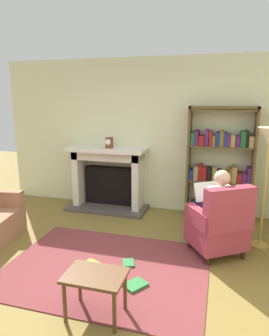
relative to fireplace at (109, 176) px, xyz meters
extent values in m
plane|color=olive|center=(0.71, -2.30, -0.60)|extent=(14.00, 14.00, 0.00)
cube|color=beige|center=(0.71, 0.25, 0.75)|extent=(5.60, 0.10, 2.70)
cube|color=brown|center=(0.71, -2.00, -0.60)|extent=(2.40, 1.80, 0.01)
cube|color=#4C4742|center=(0.00, -0.12, -0.58)|extent=(1.46, 0.64, 0.05)
cube|color=black|center=(0.00, 0.10, -0.20)|extent=(0.94, 0.20, 0.70)
cube|color=silver|center=(-0.57, -0.02, -0.06)|extent=(0.12, 0.44, 1.08)
cube|color=silver|center=(0.57, -0.02, -0.06)|extent=(0.12, 0.44, 1.08)
cube|color=silver|center=(0.00, -0.02, 0.40)|extent=(1.26, 0.44, 0.16)
cube|color=silver|center=(0.00, -0.08, 0.51)|extent=(1.42, 0.56, 0.06)
cylinder|color=brown|center=(0.06, -0.10, 0.64)|extent=(0.14, 0.14, 0.19)
cylinder|color=white|center=(0.06, -0.16, 0.66)|extent=(0.10, 0.01, 0.10)
cube|color=brown|center=(1.44, 0.04, 0.34)|extent=(0.04, 0.32, 1.88)
cube|color=brown|center=(2.48, 0.04, 0.34)|extent=(0.04, 0.32, 1.88)
cube|color=brown|center=(1.96, 0.04, 1.26)|extent=(1.07, 0.32, 0.04)
cube|color=brown|center=(1.96, 0.04, -0.54)|extent=(1.03, 0.32, 0.02)
cube|color=#997F4C|center=(1.49, 0.03, -0.44)|extent=(0.04, 0.26, 0.18)
cube|color=navy|center=(1.56, 0.03, -0.44)|extent=(0.07, 0.26, 0.18)
cube|color=#4C1E59|center=(1.62, 0.03, -0.44)|extent=(0.04, 0.26, 0.17)
cube|color=#4C1E59|center=(1.69, 0.03, -0.41)|extent=(0.09, 0.26, 0.24)
cube|color=#4C1E59|center=(1.78, 0.03, -0.41)|extent=(0.07, 0.26, 0.25)
cube|color=#4C1E59|center=(1.85, 0.03, -0.42)|extent=(0.06, 0.26, 0.23)
cube|color=navy|center=(1.93, 0.03, -0.42)|extent=(0.07, 0.26, 0.22)
cube|color=#1E592D|center=(2.00, 0.03, -0.42)|extent=(0.05, 0.26, 0.21)
cube|color=maroon|center=(2.06, 0.03, -0.41)|extent=(0.06, 0.26, 0.24)
cube|color=#997F4C|center=(2.13, 0.03, -0.42)|extent=(0.07, 0.26, 0.21)
cube|color=black|center=(2.21, 0.03, -0.40)|extent=(0.07, 0.26, 0.26)
cube|color=black|center=(2.28, 0.03, -0.45)|extent=(0.06, 0.26, 0.17)
cube|color=#1E592D|center=(2.34, 0.03, -0.44)|extent=(0.04, 0.26, 0.19)
cube|color=navy|center=(2.40, 0.03, -0.45)|extent=(0.07, 0.26, 0.17)
cube|color=brown|center=(1.96, 0.04, 0.05)|extent=(1.03, 0.32, 0.02)
cube|color=navy|center=(1.50, 0.03, 0.14)|extent=(0.06, 0.26, 0.17)
cube|color=#997F4C|center=(1.58, 0.03, 0.17)|extent=(0.07, 0.26, 0.23)
cube|color=maroon|center=(1.65, 0.03, 0.19)|extent=(0.05, 0.26, 0.26)
cube|color=maroon|center=(1.71, 0.03, 0.17)|extent=(0.08, 0.26, 0.22)
cube|color=black|center=(1.80, 0.03, 0.16)|extent=(0.07, 0.26, 0.21)
cube|color=#997F4C|center=(1.88, 0.03, 0.17)|extent=(0.07, 0.26, 0.23)
cube|color=black|center=(1.96, 0.03, 0.15)|extent=(0.08, 0.26, 0.18)
cube|color=#997F4C|center=(2.05, 0.03, 0.14)|extent=(0.08, 0.26, 0.17)
cube|color=brown|center=(2.13, 0.03, 0.17)|extent=(0.05, 0.26, 0.23)
cube|color=#997F4C|center=(2.19, 0.03, 0.19)|extent=(0.08, 0.26, 0.26)
cube|color=maroon|center=(2.27, 0.03, 0.14)|extent=(0.07, 0.26, 0.16)
cube|color=#4C1E59|center=(2.35, 0.03, 0.14)|extent=(0.07, 0.26, 0.16)
cube|color=#4C1E59|center=(2.43, 0.03, 0.18)|extent=(0.09, 0.26, 0.25)
cube|color=brown|center=(1.96, 0.04, 0.63)|extent=(1.03, 0.32, 0.02)
cube|color=#1E592D|center=(1.50, 0.03, 0.75)|extent=(0.06, 0.26, 0.21)
cube|color=#4C1E59|center=(1.56, 0.03, 0.76)|extent=(0.06, 0.26, 0.24)
cube|color=maroon|center=(1.65, 0.03, 0.73)|extent=(0.09, 0.26, 0.16)
cube|color=#4C1E59|center=(1.73, 0.03, 0.77)|extent=(0.05, 0.26, 0.26)
cube|color=maroon|center=(1.79, 0.03, 0.76)|extent=(0.05, 0.26, 0.24)
cube|color=brown|center=(1.84, 0.03, 0.73)|extent=(0.05, 0.26, 0.17)
cube|color=navy|center=(1.90, 0.03, 0.75)|extent=(0.06, 0.26, 0.22)
cube|color=brown|center=(1.96, 0.03, 0.77)|extent=(0.06, 0.26, 0.25)
cube|color=navy|center=(2.01, 0.03, 0.76)|extent=(0.04, 0.26, 0.22)
cube|color=#4C1E59|center=(2.07, 0.03, 0.74)|extent=(0.06, 0.26, 0.20)
cube|color=#997F4C|center=(2.13, 0.03, 0.74)|extent=(0.07, 0.26, 0.19)
cube|color=#4C1E59|center=(2.21, 0.03, 0.73)|extent=(0.06, 0.26, 0.17)
cube|color=#1E592D|center=(2.28, 0.03, 0.77)|extent=(0.08, 0.26, 0.25)
cube|color=black|center=(2.34, 0.03, 0.77)|extent=(0.04, 0.26, 0.26)
cube|color=#997F4C|center=(2.41, 0.03, 0.73)|extent=(0.07, 0.26, 0.18)
cube|color=brown|center=(1.96, 0.04, 1.22)|extent=(1.03, 0.32, 0.02)
cylinder|color=#331E14|center=(2.04, -0.91, -0.54)|extent=(0.05, 0.05, 0.12)
cylinder|color=#331E14|center=(1.62, -1.19, -0.54)|extent=(0.05, 0.05, 0.12)
cylinder|color=#331E14|center=(2.31, -1.31, -0.54)|extent=(0.05, 0.05, 0.12)
cylinder|color=#331E14|center=(1.88, -1.59, -0.54)|extent=(0.05, 0.05, 0.12)
cube|color=#983344|center=(1.96, -1.25, -0.33)|extent=(0.87, 0.85, 0.30)
cube|color=#983344|center=(2.09, -1.45, 0.09)|extent=(0.62, 0.49, 0.55)
cube|color=#983344|center=(2.19, -1.10, -0.07)|extent=(0.40, 0.52, 0.22)
cube|color=#983344|center=(1.74, -1.40, -0.07)|extent=(0.40, 0.52, 0.22)
cube|color=white|center=(1.99, -1.29, 0.07)|extent=(0.38, 0.34, 0.50)
sphere|color=#D8AD8C|center=(1.99, -1.29, 0.44)|extent=(0.20, 0.20, 0.20)
cube|color=#191E3F|center=(1.95, -1.08, -0.13)|extent=(0.32, 0.40, 0.12)
cube|color=#191E3F|center=(1.81, -1.17, -0.13)|extent=(0.32, 0.40, 0.12)
cylinder|color=#191E3F|center=(1.84, -0.92, -0.39)|extent=(0.10, 0.10, 0.42)
cylinder|color=#191E3F|center=(1.71, -1.01, -0.39)|extent=(0.10, 0.10, 0.42)
cube|color=white|center=(1.81, -1.02, 0.17)|extent=(0.36, 0.29, 0.25)
cube|color=#9D6C4E|center=(-1.23, -1.41, -0.08)|extent=(0.72, 0.27, 0.24)
cube|color=brown|center=(0.91, -2.79, -0.18)|extent=(0.56, 0.39, 0.03)
cylinder|color=brown|center=(0.67, -2.95, -0.40)|extent=(0.04, 0.04, 0.41)
cylinder|color=brown|center=(1.15, -2.95, -0.40)|extent=(0.04, 0.04, 0.41)
cylinder|color=brown|center=(0.67, -2.64, -0.40)|extent=(0.04, 0.04, 0.41)
cylinder|color=brown|center=(1.15, -2.64, -0.40)|extent=(0.04, 0.04, 0.41)
cube|color=#267233|center=(0.94, -1.85, -0.58)|extent=(0.19, 0.22, 0.02)
cube|color=gold|center=(0.49, -2.04, -0.58)|extent=(0.25, 0.29, 0.03)
cube|color=#267233|center=(1.15, -2.26, -0.57)|extent=(0.29, 0.30, 0.03)
cylinder|color=#B7933F|center=(2.55, -0.90, -0.59)|extent=(0.24, 0.24, 0.03)
cylinder|color=#B7933F|center=(2.55, -0.90, 0.13)|extent=(0.03, 0.03, 1.40)
camera|label=1|loc=(1.93, -5.08, 1.40)|focal=32.46mm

